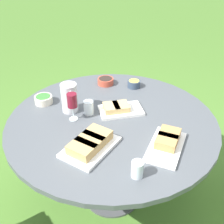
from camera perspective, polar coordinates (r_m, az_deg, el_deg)
ground_plane at (r=2.42m, az=0.00°, el=-16.42°), size 40.00×40.00×0.00m
dining_table at (r=1.96m, az=0.00°, el=-3.63°), size 1.43×1.43×0.76m
water_pitcher at (r=1.97m, az=-8.65°, el=2.87°), size 0.12×0.11×0.21m
wine_glass at (r=1.85m, az=-8.10°, el=2.14°), size 0.07×0.07×0.20m
platter_bread_main at (r=1.70m, az=11.10°, el=-6.04°), size 0.36×0.37×0.07m
platter_charcuterie at (r=1.97m, az=1.37°, el=0.64°), size 0.24×0.33×0.06m
platter_sandwich_side at (r=1.65m, az=-4.47°, el=-6.46°), size 0.38×0.41×0.08m
bowl_fries at (r=2.30m, az=4.48°, el=5.81°), size 0.10×0.10×0.06m
bowl_salad at (r=2.14m, az=-13.74°, el=2.55°), size 0.13×0.13×0.06m
bowl_olives at (r=2.34m, az=-1.32°, el=6.34°), size 0.13×0.13×0.05m
cup_water_near at (r=1.48m, az=5.17°, el=-11.50°), size 0.07×0.07×0.09m
cup_water_far at (r=1.95m, az=-4.77°, el=0.90°), size 0.07×0.07×0.10m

